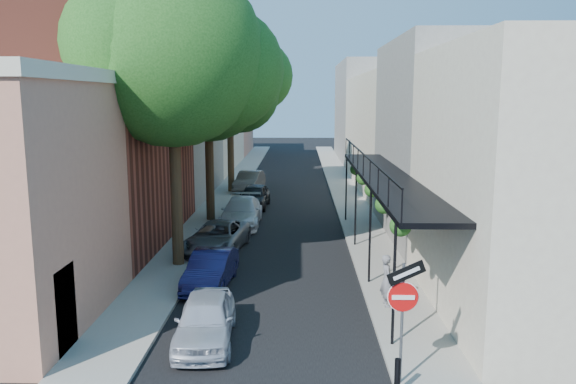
{
  "coord_description": "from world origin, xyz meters",
  "views": [
    {
      "loc": [
        0.87,
        -10.82,
        6.48
      ],
      "look_at": [
        0.42,
        10.86,
        2.8
      ],
      "focal_mm": 35.0,
      "sensor_mm": 36.0,
      "label": 1
    }
  ],
  "objects_px": {
    "oak_mid": "(216,86)",
    "parked_car_f": "(249,182)",
    "parked_car_b": "(211,269)",
    "parked_car_c": "(217,237)",
    "oak_near": "(185,58)",
    "sign_post": "(403,302)",
    "parked_car_a": "(205,319)",
    "pedestrian": "(387,280)",
    "parked_car_e": "(254,196)",
    "bollard": "(397,376)",
    "parked_car_d": "(241,212)",
    "oak_far": "(236,70)"
  },
  "relations": [
    {
      "from": "oak_mid",
      "to": "parked_car_c",
      "type": "bearing_deg",
      "value": -82.35
    },
    {
      "from": "oak_near",
      "to": "oak_mid",
      "type": "bearing_deg",
      "value": 90.37
    },
    {
      "from": "bollard",
      "to": "oak_mid",
      "type": "bearing_deg",
      "value": 109.9
    },
    {
      "from": "oak_far",
      "to": "parked_car_a",
      "type": "xyz_separation_m",
      "value": [
        1.73,
        -23.99,
        -7.62
      ]
    },
    {
      "from": "parked_car_b",
      "to": "pedestrian",
      "type": "height_order",
      "value": "pedestrian"
    },
    {
      "from": "parked_car_c",
      "to": "parked_car_d",
      "type": "relative_size",
      "value": 0.94
    },
    {
      "from": "parked_car_b",
      "to": "parked_car_c",
      "type": "bearing_deg",
      "value": 99.48
    },
    {
      "from": "pedestrian",
      "to": "parked_car_b",
      "type": "bearing_deg",
      "value": 65.37
    },
    {
      "from": "oak_mid",
      "to": "parked_car_f",
      "type": "height_order",
      "value": "oak_mid"
    },
    {
      "from": "parked_car_e",
      "to": "parked_car_c",
      "type": "bearing_deg",
      "value": -91.75
    },
    {
      "from": "sign_post",
      "to": "oak_mid",
      "type": "bearing_deg",
      "value": 110.86
    },
    {
      "from": "parked_car_c",
      "to": "oak_far",
      "type": "bearing_deg",
      "value": 100.35
    },
    {
      "from": "oak_mid",
      "to": "parked_car_b",
      "type": "relative_size",
      "value": 2.74
    },
    {
      "from": "parked_car_b",
      "to": "oak_mid",
      "type": "bearing_deg",
      "value": 100.75
    },
    {
      "from": "bollard",
      "to": "parked_car_b",
      "type": "height_order",
      "value": "parked_car_b"
    },
    {
      "from": "oak_near",
      "to": "parked_car_c",
      "type": "bearing_deg",
      "value": 67.79
    },
    {
      "from": "parked_car_a",
      "to": "parked_car_b",
      "type": "height_order",
      "value": "parked_car_a"
    },
    {
      "from": "sign_post",
      "to": "parked_car_d",
      "type": "distance_m",
      "value": 17.0
    },
    {
      "from": "parked_car_d",
      "to": "oak_near",
      "type": "bearing_deg",
      "value": -100.56
    },
    {
      "from": "parked_car_f",
      "to": "oak_mid",
      "type": "bearing_deg",
      "value": -87.58
    },
    {
      "from": "parked_car_d",
      "to": "parked_car_e",
      "type": "relative_size",
      "value": 1.18
    },
    {
      "from": "oak_far",
      "to": "parked_car_c",
      "type": "xyz_separation_m",
      "value": [
        0.75,
        -15.13,
        -7.63
      ]
    },
    {
      "from": "parked_car_c",
      "to": "bollard",
      "type": "bearing_deg",
      "value": -56.81
    },
    {
      "from": "sign_post",
      "to": "bollard",
      "type": "bearing_deg",
      "value": -108.56
    },
    {
      "from": "oak_near",
      "to": "parked_car_a",
      "type": "distance_m",
      "value": 10.21
    },
    {
      "from": "oak_near",
      "to": "parked_car_f",
      "type": "distance_m",
      "value": 18.68
    },
    {
      "from": "parked_car_a",
      "to": "bollard",
      "type": "bearing_deg",
      "value": -34.42
    },
    {
      "from": "parked_car_d",
      "to": "pedestrian",
      "type": "bearing_deg",
      "value": -63.43
    },
    {
      "from": "oak_mid",
      "to": "oak_near",
      "type": "bearing_deg",
      "value": -89.63
    },
    {
      "from": "parked_car_a",
      "to": "parked_car_b",
      "type": "bearing_deg",
      "value": 93.62
    },
    {
      "from": "oak_mid",
      "to": "parked_car_a",
      "type": "bearing_deg",
      "value": -83.16
    },
    {
      "from": "oak_mid",
      "to": "pedestrian",
      "type": "distance_m",
      "value": 15.55
    },
    {
      "from": "sign_post",
      "to": "parked_car_a",
      "type": "bearing_deg",
      "value": 154.28
    },
    {
      "from": "sign_post",
      "to": "parked_car_d",
      "type": "height_order",
      "value": "sign_post"
    },
    {
      "from": "parked_car_a",
      "to": "parked_car_f",
      "type": "xyz_separation_m",
      "value": [
        -0.97,
        24.21,
        0.07
      ]
    },
    {
      "from": "pedestrian",
      "to": "sign_post",
      "type": "bearing_deg",
      "value": 169.41
    },
    {
      "from": "oak_near",
      "to": "oak_mid",
      "type": "xyz_separation_m",
      "value": [
        -0.05,
        7.97,
        -0.82
      ]
    },
    {
      "from": "parked_car_a",
      "to": "parked_car_e",
      "type": "height_order",
      "value": "parked_car_e"
    },
    {
      "from": "bollard",
      "to": "pedestrian",
      "type": "height_order",
      "value": "pedestrian"
    },
    {
      "from": "pedestrian",
      "to": "parked_car_d",
      "type": "bearing_deg",
      "value": 20.72
    },
    {
      "from": "oak_near",
      "to": "parked_car_a",
      "type": "bearing_deg",
      "value": -76.0
    },
    {
      "from": "parked_car_b",
      "to": "parked_car_e",
      "type": "distance_m",
      "value": 14.1
    },
    {
      "from": "oak_far",
      "to": "sign_post",
      "type": "bearing_deg",
      "value": -76.09
    },
    {
      "from": "sign_post",
      "to": "parked_car_f",
      "type": "height_order",
      "value": "sign_post"
    },
    {
      "from": "parked_car_e",
      "to": "parked_car_f",
      "type": "xyz_separation_m",
      "value": [
        -0.8,
        5.67,
        0.01
      ]
    },
    {
      "from": "bollard",
      "to": "pedestrian",
      "type": "bearing_deg",
      "value": 83.9
    },
    {
      "from": "oak_mid",
      "to": "parked_car_d",
      "type": "relative_size",
      "value": 2.13
    },
    {
      "from": "sign_post",
      "to": "parked_car_b",
      "type": "distance_m",
      "value": 8.72
    },
    {
      "from": "parked_car_f",
      "to": "oak_near",
      "type": "bearing_deg",
      "value": -85.07
    },
    {
      "from": "parked_car_d",
      "to": "parked_car_f",
      "type": "height_order",
      "value": "parked_car_f"
    }
  ]
}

